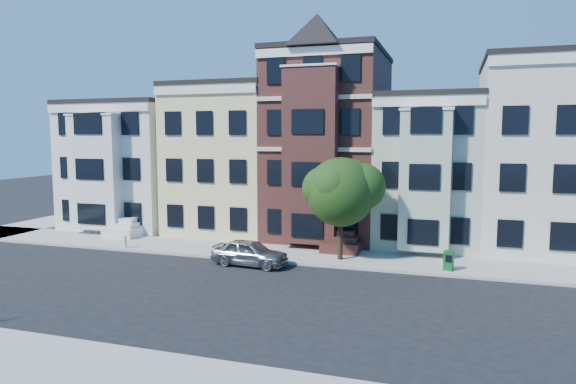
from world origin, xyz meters
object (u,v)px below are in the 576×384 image
(street_tree, at_px, (341,197))
(newspaper_box, at_px, (449,261))
(parked_car, at_px, (250,253))
(fire_hydrant, at_px, (125,243))

(street_tree, relative_size, newspaper_box, 6.97)
(street_tree, distance_m, parked_car, 5.66)
(parked_car, bearing_deg, fire_hydrant, 87.32)
(parked_car, xyz_separation_m, newspaper_box, (9.94, 1.62, -0.06))
(parked_car, height_order, newspaper_box, parked_car)
(street_tree, bearing_deg, fire_hydrant, -174.89)
(street_tree, distance_m, newspaper_box, 6.35)
(newspaper_box, height_order, fire_hydrant, newspaper_box)
(street_tree, bearing_deg, newspaper_box, -6.36)
(newspaper_box, xyz_separation_m, fire_hydrant, (-18.38, -0.52, -0.17))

